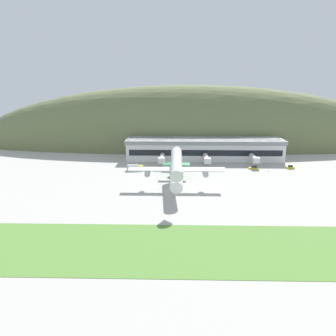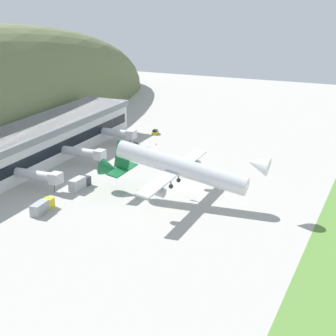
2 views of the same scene
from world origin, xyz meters
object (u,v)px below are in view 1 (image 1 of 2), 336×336
(traffic_cone_1, at_px, (268,171))
(box_truck, at_px, (171,167))
(fuel_truck, at_px, (135,168))
(terminal_building, at_px, (204,148))
(service_car_0, at_px, (254,168))
(jetway_1, at_px, (207,159))
(cargo_airplane, at_px, (176,168))
(traffic_cone_0, at_px, (180,179))
(jetway_0, at_px, (162,158))
(service_car_1, at_px, (291,167))
(jetway_2, at_px, (254,158))

(traffic_cone_1, bearing_deg, box_truck, 178.44)
(fuel_truck, height_order, traffic_cone_1, fuel_truck)
(terminal_building, relative_size, service_car_0, 18.85)
(terminal_building, xyz_separation_m, jetway_1, (-0.03, -16.40, -2.54))
(terminal_building, height_order, cargo_airplane, cargo_airplane)
(terminal_building, xyz_separation_m, traffic_cone_1, (29.32, -26.83, -6.25))
(terminal_building, xyz_separation_m, cargo_airplane, (-15.78, -53.38, 2.35))
(box_truck, relative_size, traffic_cone_0, 13.56)
(jetway_0, xyz_separation_m, box_truck, (4.87, -9.19, -2.47))
(jetway_0, height_order, box_truck, jetway_0)
(jetway_0, relative_size, cargo_airplane, 0.31)
(terminal_building, xyz_separation_m, service_car_1, (42.10, -20.64, -5.83))
(cargo_airplane, relative_size, traffic_cone_0, 80.02)
(jetway_2, bearing_deg, traffic_cone_1, -68.41)
(cargo_airplane, height_order, box_truck, cargo_airplane)
(service_car_0, bearing_deg, jetway_1, 167.55)
(service_car_1, xyz_separation_m, fuel_truck, (-78.27, -5.15, 0.66))
(jetway_1, height_order, traffic_cone_0, jetway_1)
(cargo_airplane, distance_m, traffic_cone_1, 53.04)
(traffic_cone_1, bearing_deg, traffic_cone_0, -161.92)
(terminal_building, bearing_deg, jetway_2, -31.86)
(cargo_airplane, distance_m, fuel_truck, 35.12)
(jetway_0, distance_m, traffic_cone_0, 26.61)
(service_car_1, height_order, fuel_truck, fuel_truck)
(jetway_0, height_order, service_car_0, jetway_0)
(service_car_0, height_order, fuel_truck, fuel_truck)
(terminal_building, height_order, traffic_cone_0, terminal_building)
(terminal_building, relative_size, jetway_0, 6.11)
(service_car_0, height_order, traffic_cone_1, service_car_0)
(fuel_truck, distance_m, traffic_cone_1, 65.51)
(cargo_airplane, bearing_deg, traffic_cone_0, 82.03)
(cargo_airplane, height_order, traffic_cone_1, cargo_airplane)
(box_truck, bearing_deg, jetway_1, 26.32)
(box_truck, bearing_deg, service_car_0, 5.45)
(service_car_0, height_order, traffic_cone_0, service_car_0)
(traffic_cone_0, bearing_deg, jetway_1, 60.31)
(jetway_1, relative_size, jetway_2, 1.15)
(jetway_2, height_order, box_truck, jetway_2)
(jetway_0, relative_size, service_car_0, 3.09)
(jetway_0, distance_m, box_truck, 10.69)
(service_car_0, height_order, service_car_1, service_car_1)
(jetway_1, distance_m, service_car_1, 42.47)
(service_car_0, relative_size, traffic_cone_1, 8.02)
(jetway_0, xyz_separation_m, cargo_airplane, (7.56, -37.05, 4.89))
(service_car_1, distance_m, traffic_cone_0, 59.72)
(box_truck, bearing_deg, jetway_2, 13.15)
(traffic_cone_0, bearing_deg, traffic_cone_1, 18.08)
(jetway_1, relative_size, service_car_1, 3.77)
(cargo_airplane, relative_size, fuel_truck, 5.63)
(jetway_0, xyz_separation_m, fuel_truck, (-12.83, -9.46, -2.63))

